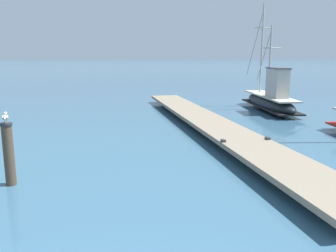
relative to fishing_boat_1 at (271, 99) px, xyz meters
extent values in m
cube|color=gray|center=(-5.40, -4.27, -0.34)|extent=(2.18, 19.45, 0.16)
cylinder|color=#4C3D2D|center=(-5.50, -9.13, -0.57)|extent=(0.36, 0.36, 0.29)
cylinder|color=#4C3D2D|center=(-5.40, -4.27, -0.57)|extent=(0.36, 0.36, 0.29)
cylinder|color=#4C3D2D|center=(-5.31, 0.58, -0.57)|extent=(0.36, 0.36, 0.29)
cylinder|color=#4C3D2D|center=(-5.22, 5.44, -0.57)|extent=(0.36, 0.36, 0.29)
cube|color=#333338|center=(-6.28, -8.14, -0.22)|extent=(0.12, 0.20, 0.08)
cube|color=#333338|center=(-4.68, -8.17, -0.22)|extent=(0.12, 0.20, 0.08)
ellipsoid|color=black|center=(0.02, 0.16, -0.26)|extent=(2.42, 6.82, 0.91)
cube|color=#B2AD9E|center=(0.02, 0.16, 0.16)|extent=(2.15, 6.14, 0.08)
cube|color=black|center=(0.02, 0.16, -0.46)|extent=(2.41, 6.69, 0.08)
cube|color=#B7B2A8|center=(-0.13, -0.84, 0.99)|extent=(0.97, 1.83, 1.60)
cube|color=#3D3D42|center=(-0.13, -0.84, 1.82)|extent=(1.05, 1.98, 0.06)
cylinder|color=#B2ADA3|center=(0.07, 0.49, 2.21)|extent=(0.11, 0.11, 4.04)
cylinder|color=#B2ADA3|center=(0.07, 0.49, 2.94)|extent=(1.28, 0.25, 0.06)
cylinder|color=#333338|center=(0.24, 1.56, 2.42)|extent=(0.34, 2.08, 2.99)
cylinder|color=#B2ADA3|center=(0.30, 1.97, 2.92)|extent=(0.11, 0.11, 5.44)
cylinder|color=#B2ADA3|center=(0.30, 1.97, 4.20)|extent=(1.28, 0.25, 0.06)
cylinder|color=#333338|center=(0.52, 3.43, 3.19)|extent=(0.45, 2.80, 4.03)
cylinder|color=#4C3D2D|center=(-12.62, -9.46, 0.10)|extent=(0.26, 0.26, 1.62)
cylinder|color=#28282D|center=(-12.62, -9.46, 0.88)|extent=(0.30, 0.30, 0.06)
cylinder|color=gold|center=(-12.64, -9.47, 0.94)|extent=(0.01, 0.01, 0.07)
cylinder|color=gold|center=(-12.59, -9.46, 0.94)|extent=(0.01, 0.01, 0.07)
ellipsoid|color=white|center=(-12.62, -9.46, 1.05)|extent=(0.14, 0.29, 0.13)
ellipsoid|color=silver|center=(-12.67, -9.49, 1.06)|extent=(0.05, 0.24, 0.09)
ellipsoid|color=#383838|center=(-12.66, -9.60, 1.05)|extent=(0.03, 0.07, 0.04)
ellipsoid|color=silver|center=(-12.56, -9.48, 1.06)|extent=(0.05, 0.24, 0.09)
ellipsoid|color=#383838|center=(-12.56, -9.59, 1.05)|extent=(0.03, 0.07, 0.04)
cone|color=white|center=(-12.61, -9.61, 1.05)|extent=(0.08, 0.09, 0.07)
sphere|color=white|center=(-12.63, -9.35, 1.13)|extent=(0.08, 0.08, 0.08)
cone|color=gold|center=(-12.63, -9.30, 1.13)|extent=(0.03, 0.05, 0.02)
camera|label=1|loc=(-10.68, -18.78, 2.59)|focal=37.83mm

